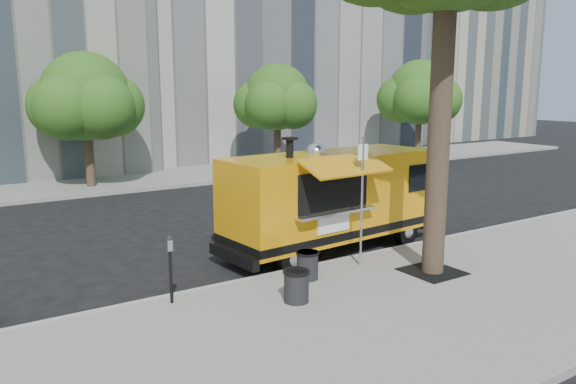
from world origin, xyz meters
name	(u,v)px	position (x,y,z in m)	size (l,w,h in m)	color
ground	(269,265)	(0.00, 0.00, 0.00)	(120.00, 120.00, 0.00)	black
sidewalk	(382,319)	(0.00, -4.00, 0.07)	(60.00, 6.00, 0.15)	gray
curb	(290,273)	(0.00, -0.93, 0.07)	(60.00, 0.14, 0.16)	#999993
far_sidewalk	(110,183)	(0.00, 13.50, 0.07)	(60.00, 5.00, 0.15)	gray
building_right	(423,42)	(30.00, 24.00, 8.00)	(16.00, 12.00, 16.00)	#A79F8B
tree_well	(432,271)	(2.60, -2.80, 0.15)	(1.20, 1.20, 0.02)	black
far_tree_b	(85,97)	(-1.00, 12.70, 3.83)	(3.60, 3.60, 5.50)	#33261C
far_tree_c	(277,97)	(8.00, 12.40, 3.72)	(3.24, 3.24, 5.21)	#33261C
far_tree_d	(420,92)	(18.00, 12.60, 3.89)	(3.78, 3.78, 5.64)	#33261C
sign_post	(362,194)	(1.55, -1.55, 1.85)	(0.28, 0.06, 3.00)	silver
parking_meter	(170,261)	(-3.00, -1.35, 0.98)	(0.11, 0.11, 1.33)	black
food_truck	(331,198)	(1.97, 0.17, 1.42)	(6.30, 3.21, 3.03)	orange
trash_bin_left	(296,285)	(-0.95, -2.61, 0.48)	(0.52, 0.52, 0.63)	black
trash_bin_right	(307,264)	(-0.03, -1.65, 0.47)	(0.51, 0.51, 0.61)	black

